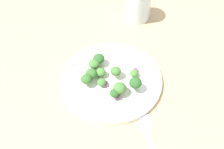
{
  "coord_description": "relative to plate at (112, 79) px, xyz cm",
  "views": [
    {
      "loc": [
        37.05,
        -16.21,
        56.82
      ],
      "look_at": [
        -0.09,
        2.99,
        2.7
      ],
      "focal_mm": 47.86,
      "sensor_mm": 36.0,
      "label": 1
    }
  ],
  "objects": [
    {
      "name": "plate",
      "position": [
        0.0,
        0.0,
        0.0
      ],
      "size": [
        23.25,
        23.25,
        1.7
      ],
      "color": "white",
      "rests_on": "ground_plane"
    },
    {
      "name": "broccoli_floret_5",
      "position": [
        -2.17,
        -4.19,
        2.05
      ],
      "size": [
        2.71,
        2.71,
        2.74
      ],
      "color": "#ADD18E",
      "rests_on": "plate"
    },
    {
      "name": "broccoli_floret_7",
      "position": [
        0.77,
        -2.7,
        1.59
      ],
      "size": [
        2.03,
        2.03,
        2.06
      ],
      "color": "#9EC684",
      "rests_on": "plate"
    },
    {
      "name": "broccoli_floret_1",
      "position": [
        1.88,
        4.79,
        1.57
      ],
      "size": [
        1.97,
        1.97,
        2.0
      ],
      "color": "#9EC684",
      "rests_on": "plate"
    },
    {
      "name": "water_glass",
      "position": [
        -16.75,
        16.91,
        3.51
      ],
      "size": [
        6.49,
        6.49,
        8.74
      ],
      "primitive_type": "cylinder",
      "color": "silver",
      "rests_on": "ground_plane"
    },
    {
      "name": "broccoli_floret_0",
      "position": [
        5.17,
        -2.14,
        2.36
      ],
      "size": [
        2.05,
        2.05,
        2.08
      ],
      "color": "#8EB77A",
      "rests_on": "plate"
    },
    {
      "name": "broccoli_floret_8",
      "position": [
        -0.28,
        0.92,
        2.61
      ],
      "size": [
        2.43,
        2.43,
        2.46
      ],
      "color": "#ADD18E",
      "rests_on": "plate"
    },
    {
      "name": "onion_bit_1",
      "position": [
        0.86,
        5.85,
        0.9
      ],
      "size": [
        1.16,
        1.0,
        0.52
      ],
      "primitive_type": "cube",
      "rotation": [
        0.0,
        0.0,
        0.02
      ],
      "color": "#843D75",
      "rests_on": "plate"
    },
    {
      "name": "cranberry_2",
      "position": [
        -4.66,
        -1.42,
        1.06
      ],
      "size": [
        0.73,
        0.73,
        0.73
      ],
      "primitive_type": "sphere",
      "color": "#4C0A14",
      "rests_on": "plate"
    },
    {
      "name": "broccoli_floret_10",
      "position": [
        -1.76,
        -1.98,
        1.8
      ],
      "size": [
        2.29,
        2.29,
        2.32
      ],
      "color": "#9EC684",
      "rests_on": "plate"
    },
    {
      "name": "ground_plane",
      "position": [
        0.09,
        -2.99,
        -1.86
      ],
      "size": [
        180.0,
        180.0,
        2.0
      ],
      "primitive_type": "cube",
      "color": "tan"
    },
    {
      "name": "dressing_pool",
      "position": [
        -0.0,
        0.0,
        0.44
      ],
      "size": [
        13.48,
        13.48,
        0.2
      ],
      "primitive_type": "cylinder",
      "color": "white",
      "rests_on": "plate"
    },
    {
      "name": "broccoli_floret_4",
      "position": [
        -0.93,
        -5.97,
        2.59
      ],
      "size": [
        2.54,
        2.54,
        2.57
      ],
      "color": "#9EC684",
      "rests_on": "plate"
    },
    {
      "name": "cranberry_1",
      "position": [
        -2.03,
        1.22,
        0.93
      ],
      "size": [
        0.77,
        0.77,
        0.77
      ],
      "primitive_type": "sphere",
      "color": "maroon",
      "rests_on": "plate"
    },
    {
      "name": "broccoli_floret_6",
      "position": [
        5.16,
        3.15,
        2.84
      ],
      "size": [
        2.82,
        2.82,
        2.86
      ],
      "color": "#8EB77A",
      "rests_on": "plate"
    },
    {
      "name": "broccoli_floret_2",
      "position": [
        4.66,
        -0.52,
        2.58
      ],
      "size": [
        2.93,
        2.93,
        2.97
      ],
      "color": "#ADD18E",
      "rests_on": "plate"
    },
    {
      "name": "onion_bit_0",
      "position": [
        1.2,
        -2.25,
        1.04
      ],
      "size": [
        1.66,
        1.48,
        0.48
      ],
      "primitive_type": "cube",
      "rotation": [
        0.0,
        0.0,
        1.12
      ],
      "color": "#843D75",
      "rests_on": "plate"
    },
    {
      "name": "broccoli_floret_9",
      "position": [
        -4.47,
        -2.4,
        2.13
      ],
      "size": [
        2.6,
        2.6,
        2.64
      ],
      "color": "#9EC684",
      "rests_on": "plate"
    },
    {
      "name": "onion_bit_2",
      "position": [
        5.2,
        -1.56,
        1.0
      ],
      "size": [
        1.61,
        1.7,
        0.54
      ],
      "primitive_type": "cube",
      "rotation": [
        0.0,
        0.0,
        1.91
      ],
      "color": "#934C84",
      "rests_on": "plate"
    },
    {
      "name": "broccoli_floret_3",
      "position": [
        -5.12,
        -0.88,
        2.51
      ],
      "size": [
        2.77,
        2.77,
        2.81
      ],
      "color": "#8EB77A",
      "rests_on": "plate"
    },
    {
      "name": "cranberry_0",
      "position": [
        3.74,
        1.29,
        0.81
      ],
      "size": [
        0.73,
        0.73,
        0.73
      ],
      "primitive_type": "sphere",
      "color": "#4C0A14",
      "rests_on": "plate"
    }
  ]
}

